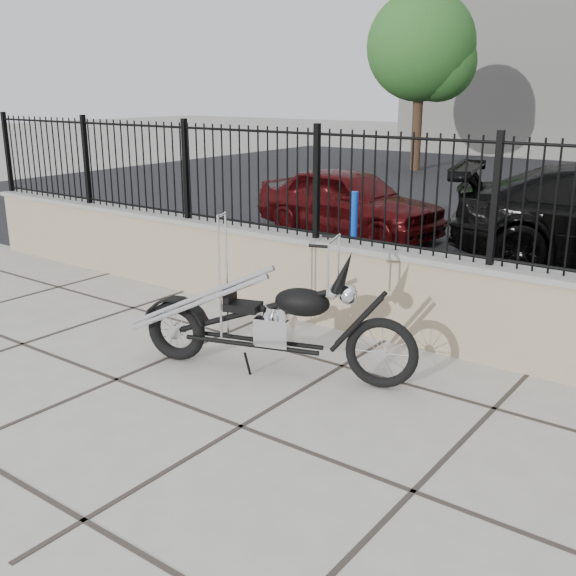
% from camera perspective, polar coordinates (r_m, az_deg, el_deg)
% --- Properties ---
extents(ground_plane, '(90.00, 90.00, 0.00)m').
position_cam_1_polar(ground_plane, '(5.45, -4.01, -11.64)').
color(ground_plane, '#99968E').
rests_on(ground_plane, ground).
extents(retaining_wall, '(14.00, 0.36, 0.96)m').
position_cam_1_polar(retaining_wall, '(7.20, 8.92, -0.52)').
color(retaining_wall, gray).
rests_on(retaining_wall, ground_plane).
extents(iron_fence, '(14.00, 0.08, 1.20)m').
position_cam_1_polar(iron_fence, '(6.96, 9.32, 8.00)').
color(iron_fence, black).
rests_on(iron_fence, retaining_wall).
extents(chopper_motorcycle, '(2.54, 1.19, 1.51)m').
position_cam_1_polar(chopper_motorcycle, '(6.13, -1.67, -0.64)').
color(chopper_motorcycle, black).
rests_on(chopper_motorcycle, ground_plane).
extents(car_red, '(3.73, 1.84, 1.22)m').
position_cam_1_polar(car_red, '(12.28, 5.17, 7.33)').
color(car_red, '#42090B').
rests_on(car_red, parking_lot).
extents(bollard_a, '(0.16, 0.16, 1.07)m').
position_cam_1_polar(bollard_a, '(10.43, 5.55, 5.23)').
color(bollard_a, '#0C1AB4').
rests_on(bollard_a, ground_plane).
extents(tree_left, '(3.35, 3.35, 5.66)m').
position_cam_1_polar(tree_left, '(22.51, 11.22, 19.84)').
color(tree_left, '#382619').
rests_on(tree_left, ground_plane).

